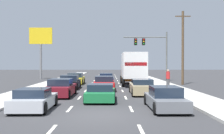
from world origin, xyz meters
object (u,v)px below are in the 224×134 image
pedestrian_near_corner (168,78)px  car_maroon (61,88)px  car_green (101,93)px  utility_pole_mid (183,47)px  car_silver (34,100)px  traffic_signal_mast (149,46)px  box_truck (133,67)px  car_blue (106,79)px  roadside_billboard (41,43)px  car_yellow (76,79)px  car_black (70,83)px  car_tan (142,87)px  car_red (104,84)px  car_gray (165,99)px

pedestrian_near_corner → car_maroon: bearing=-145.4°
car_green → utility_pole_mid: bearing=56.6°
car_silver → traffic_signal_mast: bearing=68.2°
pedestrian_near_corner → utility_pole_mid: bearing=59.7°
box_truck → pedestrian_near_corner: bearing=-50.0°
car_blue → roadside_billboard: size_ratio=0.55×
car_blue → pedestrian_near_corner: (6.30, -6.04, 0.41)m
car_green → utility_pole_mid: (9.23, 13.97, 3.94)m
car_maroon → utility_pole_mid: 17.20m
car_maroon → car_green: (3.14, -2.65, -0.08)m
car_yellow → pedestrian_near_corner: 11.56m
car_maroon → car_blue: bearing=75.2°
car_yellow → car_maroon: same height
car_black → box_truck: 7.95m
car_green → car_tan: bearing=50.6°
car_green → roadside_billboard: roadside_billboard is taller
box_truck → traffic_signal_mast: traffic_signal_mast is taller
car_blue → traffic_signal_mast: traffic_signal_mast is taller
car_red → roadside_billboard: bearing=120.2°
car_tan → pedestrian_near_corner: pedestrian_near_corner is taller
car_black → traffic_signal_mast: size_ratio=0.61×
car_blue → car_silver: bearing=-101.1°
traffic_signal_mast → car_blue: bearing=-138.6°
car_yellow → car_blue: bearing=4.3°
car_blue → roadside_billboard: (-10.46, 10.07, 5.12)m
car_red → utility_pole_mid: size_ratio=0.53×
car_maroon → traffic_signal_mast: (9.34, 17.96, 4.38)m
car_tan → pedestrian_near_corner: (3.26, 5.35, 0.44)m
car_silver → car_tan: bearing=48.1°
car_black → car_gray: size_ratio=0.95×
car_silver → car_tan: size_ratio=0.88×
car_yellow → car_black: size_ratio=1.01×
car_black → traffic_signal_mast: (9.57, 11.57, 4.38)m
car_black → car_maroon: size_ratio=0.94×
car_blue → car_gray: car_blue is taller
car_red → traffic_signal_mast: bearing=64.8°
car_maroon → box_truck: bearing=58.6°
car_tan → car_gray: 7.35m
car_tan → car_gray: car_gray is taller
car_black → utility_pole_mid: (12.60, 4.92, 3.85)m
car_maroon → utility_pole_mid: size_ratio=0.52×
car_black → car_yellow: bearing=91.3°
car_black → car_blue: (3.58, 6.29, -0.00)m
car_silver → utility_pole_mid: size_ratio=0.47×
car_yellow → car_green: car_yellow is taller
car_green → traffic_signal_mast: bearing=73.3°
car_green → roadside_billboard: size_ratio=0.52×
car_black → car_tan: bearing=-37.6°
roadside_billboard → box_truck: bearing=-42.2°
car_green → traffic_signal_mast: 21.98m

